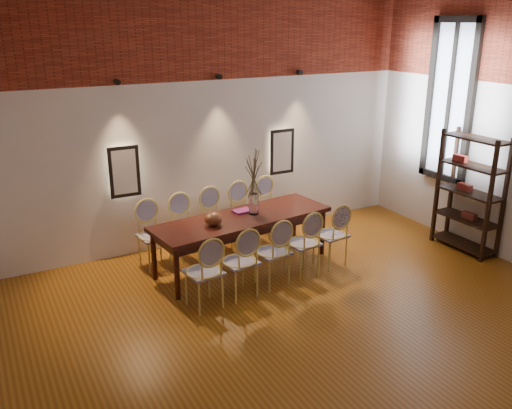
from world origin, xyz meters
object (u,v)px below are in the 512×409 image
chair_near_b (239,261)px  chair_near_e (331,235)px  chair_far_a (154,236)px  vase (254,204)px  chair_near_a (204,272)px  chair_far_b (187,228)px  chair_far_c (217,221)px  bowl (213,219)px  dining_table (243,242)px  chair_near_c (272,252)px  chair_near_d (302,243)px  chair_far_e (272,208)px  shelving_rack (470,193)px  chair_far_d (245,214)px  book (242,211)px

chair_near_b → chair_near_e: size_ratio=1.00×
chair_far_a → vase: bearing=150.4°
chair_near_a → chair_far_b: (0.34, 1.44, 0.00)m
chair_far_c → bowl: bearing=56.3°
dining_table → chair_near_e: 1.25m
chair_near_c → chair_near_b: bearing=180.0°
dining_table → chair_near_d: 0.87m
chair_far_e → vase: (-0.75, -0.79, 0.43)m
chair_near_e → chair_far_b: (-1.70, 1.19, 0.00)m
chair_near_e → chair_far_b: bearing=138.1°
chair_near_a → chair_near_c: bearing=0.0°
vase → shelving_rack: 3.26m
chair_far_d → shelving_rack: 3.39m
chair_near_e → chair_near_a: bearing=-180.0°
chair_far_b → shelving_rack: shelving_rack is taller
chair_far_e → book: size_ratio=3.62×
chair_near_d → chair_far_b: (-1.19, 1.25, 0.00)m
chair_near_b → chair_near_e: bearing=0.0°
chair_near_e → chair_far_a: (-2.21, 1.13, 0.00)m
chair_far_c → chair_near_e: bearing=126.6°
chair_near_c → chair_far_c: bearing=90.0°
chair_near_d → book: chair_near_d is taller
chair_far_c → bowl: 0.97m
chair_near_a → chair_far_e: (1.88, 1.63, 0.00)m
chair_near_a → book: bearing=36.9°
chair_far_a → chair_far_c: same height
chair_near_a → shelving_rack: shelving_rack is taller
chair_far_b → chair_far_a: bearing=0.0°
chair_near_e → shelving_rack: bearing=-19.6°
shelving_rack → book: bearing=157.7°
bowl → chair_near_d: bearing=-25.5°
chair_far_c → chair_far_d: bearing=180.0°
chair_near_c → chair_far_c: 1.39m
chair_far_d → bowl: size_ratio=3.92×
chair_near_b → shelving_rack: bearing=-11.5°
chair_near_a → chair_near_b: size_ratio=1.00×
bowl → book: (0.58, 0.29, -0.07)m
chair_near_d → chair_far_a: same height
chair_near_d → chair_near_e: same height
bowl → shelving_rack: shelving_rack is taller
chair_near_e → chair_far_b: same height
vase → bowl: bearing=-168.9°
chair_far_b → chair_far_e: size_ratio=1.00×
bowl → chair_far_a: bearing=132.6°
chair_far_d → chair_near_c: bearing=69.6°
chair_near_b → chair_far_e: (1.37, 1.56, 0.00)m
chair_far_b → chair_near_b: bearing=90.0°
dining_table → book: 0.44m
chair_near_b → chair_far_c: 1.48m
dining_table → chair_far_b: chair_far_b is taller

